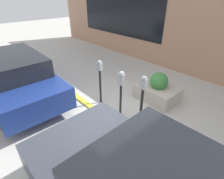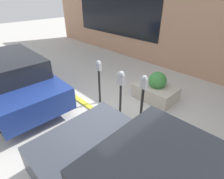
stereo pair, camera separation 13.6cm
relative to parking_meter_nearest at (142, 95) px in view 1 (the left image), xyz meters
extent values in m
plane|color=beige|center=(0.78, 0.37, -0.97)|extent=(40.00, 40.00, 0.00)
cube|color=gold|center=(0.78, 0.45, -0.95)|extent=(19.00, 0.16, 0.04)
cube|color=tan|center=(0.78, -4.10, 1.06)|extent=(19.00, 0.15, 4.06)
cube|color=black|center=(5.05, -4.02, 1.26)|extent=(5.70, 0.02, 2.44)
cylinder|color=black|center=(0.00, 0.00, -0.41)|extent=(0.07, 0.07, 1.14)
cube|color=#99999E|center=(0.00, 0.00, 0.30)|extent=(0.16, 0.09, 0.27)
sphere|color=gray|center=(0.00, 0.00, 0.44)|extent=(0.13, 0.13, 0.13)
cylinder|color=black|center=(0.72, 0.01, -0.49)|extent=(0.06, 0.06, 0.97)
cube|color=#99999E|center=(0.72, 0.01, 0.15)|extent=(0.20, 0.09, 0.31)
sphere|color=gray|center=(0.72, 0.01, 0.30)|extent=(0.17, 0.17, 0.17)
cylinder|color=black|center=(1.60, 0.02, -0.41)|extent=(0.07, 0.07, 1.12)
cube|color=#99999E|center=(1.60, 0.02, 0.26)|extent=(0.16, 0.09, 0.23)
sphere|color=gray|center=(1.60, 0.02, 0.37)|extent=(0.14, 0.14, 0.14)
cube|color=#B2A899|center=(0.49, -1.46, -0.74)|extent=(1.27, 0.96, 0.47)
sphere|color=#387A38|center=(0.49, -1.46, -0.32)|extent=(0.57, 0.57, 0.57)
cylinder|color=black|center=(-0.42, 0.87, -0.67)|extent=(0.61, 0.23, 0.61)
cube|color=navy|center=(3.81, 1.84, -0.34)|extent=(4.71, 1.88, 0.63)
cube|color=black|center=(3.62, 1.84, 0.24)|extent=(2.46, 1.62, 0.53)
cylinder|color=black|center=(5.26, 1.01, -0.66)|extent=(0.64, 0.22, 0.64)
cylinder|color=black|center=(2.35, 1.01, -0.66)|extent=(0.64, 0.22, 0.64)
cylinder|color=black|center=(2.35, 2.66, -0.66)|extent=(0.64, 0.22, 0.64)
camera|label=1|loc=(-2.15, 2.92, 2.17)|focal=28.00mm
camera|label=2|loc=(-2.06, 3.02, 2.17)|focal=28.00mm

